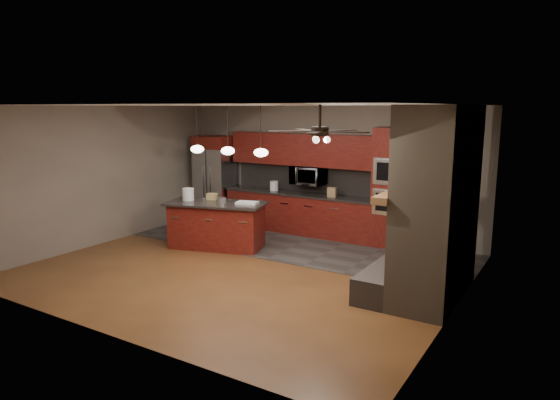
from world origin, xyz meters
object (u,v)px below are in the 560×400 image
Objects in this scene: white_bucket at (188,194)px; paint_tray at (247,203)px; kitchen_island at (217,225)px; microwave at (309,175)px; counter_bucket at (274,186)px; oven_tower at (395,188)px; cardboard_box at (212,197)px; refrigerator at (216,179)px; paint_can at (222,201)px; counter_box at (332,192)px.

white_bucket reaches higher than paint_tray.
microwave is at bearing 47.20° from kitchen_island.
counter_bucket is (0.14, 1.93, 0.54)m from kitchen_island.
counter_bucket is (-0.47, 1.72, 0.07)m from paint_tray.
oven_tower is 11.92× the size of cardboard_box.
white_bucket is at bearing -110.18° from counter_bucket.
refrigerator is 5.16× the size of paint_tray.
paint_can is 0.88× the size of cardboard_box.
refrigerator is 3.11m from counter_box.
kitchen_island is (-1.00, -1.98, -0.83)m from microwave.
paint_tray is (-0.39, -1.77, -0.36)m from microwave.
cardboard_box is at bearing 126.82° from kitchen_island.
counter_bucket reaches higher than paint_tray.
paint_tray is at bearing -38.11° from refrigerator.
counter_box reaches higher than kitchen_island.
counter_bucket is at bearing -176.67° from microwave.
microwave is 2.66m from white_bucket.
paint_can is 2.40m from counter_box.
paint_can is at bearing -169.16° from paint_tray.
microwave is 0.35× the size of kitchen_island.
kitchen_island is 12.08× the size of paint_can.
microwave reaches higher than kitchen_island.
paint_can is (0.78, 0.10, -0.07)m from white_bucket.
counter_box is (1.63, 1.88, 0.53)m from kitchen_island.
white_bucket is at bearing -153.52° from cardboard_box.
counter_box is (1.49, -0.05, -0.01)m from counter_bucket.
counter_bucket is (0.75, 2.05, -0.04)m from white_bucket.
refrigerator is 2.05m from cardboard_box.
paint_can is 0.48m from cardboard_box.
oven_tower is 1.98m from microwave.
paint_tray is at bearing -128.91° from counter_box.
counter_box is (3.11, 0.03, -0.05)m from refrigerator.
cardboard_box is 1.78m from counter_bucket.
paint_can is at bearing -48.57° from refrigerator.
kitchen_island is at bearing 172.27° from paint_can.
microwave is 1.80× the size of paint_tray.
microwave is 2.37m from kitchen_island.
counter_bucket is (-0.03, 1.95, 0.03)m from paint_can.
refrigerator is (-4.46, -0.07, -0.14)m from oven_tower.
microwave is 0.70m from counter_box.
refrigerator reaches higher than paint_can.
counter_box is at bearing 41.72° from white_bucket.
refrigerator is at bearing 112.79° from kitchen_island.
refrigerator is at bearing -176.97° from microwave.
oven_tower is 1.12× the size of kitchen_island.
oven_tower is at bearing 18.74° from paint_tray.
white_bucket is (-3.59, -2.04, -0.15)m from oven_tower.
cardboard_box is 2.53m from counter_box.
counter_bucket is at bearing 2.87° from refrigerator.
oven_tower is 13.56× the size of paint_can.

